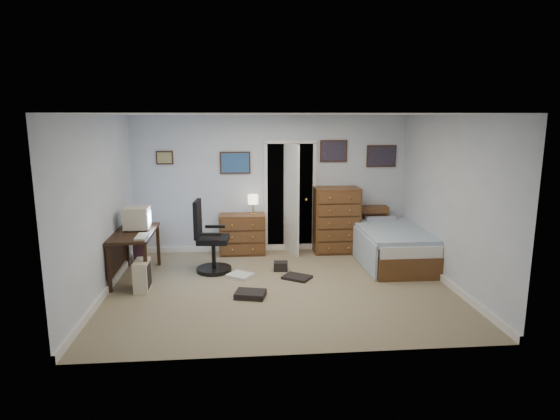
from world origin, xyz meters
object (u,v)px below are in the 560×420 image
(office_chair, at_px, (209,244))
(bed, at_px, (390,244))
(tall_dresser, at_px, (336,220))
(computer_desk, at_px, (129,243))
(low_dresser, at_px, (242,234))

(office_chair, xyz_separation_m, bed, (3.06, 0.26, -0.14))
(office_chair, xyz_separation_m, tall_dresser, (2.26, 0.94, 0.15))
(computer_desk, bearing_deg, tall_dresser, 17.02)
(computer_desk, height_order, low_dresser, computer_desk)
(computer_desk, relative_size, tall_dresser, 1.07)
(computer_desk, xyz_separation_m, office_chair, (1.21, 0.20, -0.11))
(computer_desk, height_order, office_chair, office_chair)
(computer_desk, bearing_deg, office_chair, 8.30)
(tall_dresser, xyz_separation_m, bed, (0.80, -0.68, -0.29))
(computer_desk, bearing_deg, bed, 5.03)
(bed, bearing_deg, computer_desk, -174.03)
(low_dresser, bearing_deg, tall_dresser, 0.19)
(tall_dresser, bearing_deg, low_dresser, 179.63)
(computer_desk, distance_m, low_dresser, 2.11)
(bed, bearing_deg, office_chair, -175.34)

